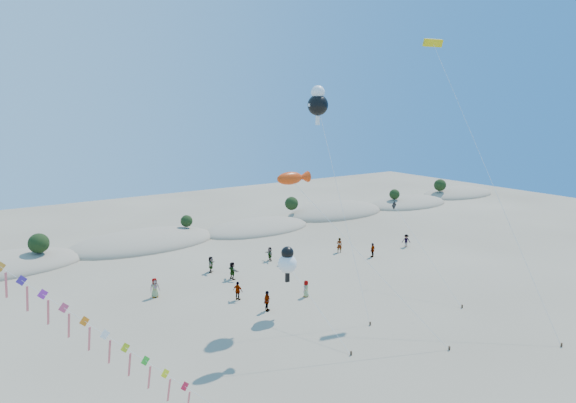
{
  "coord_description": "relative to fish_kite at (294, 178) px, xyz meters",
  "views": [
    {
      "loc": [
        -17.71,
        -14.19,
        16.95
      ],
      "look_at": [
        1.26,
        14.0,
        10.42
      ],
      "focal_mm": 30.0,
      "sensor_mm": 36.0,
      "label": 1
    }
  ],
  "objects": [
    {
      "name": "dune_ridge",
      "position": [
        -0.99,
        30.7,
        -11.87
      ],
      "size": [
        145.3,
        11.49,
        5.57
      ],
      "color": "gray",
      "rests_on": "ground"
    },
    {
      "name": "fish_kite",
      "position": [
        0.0,
        0.0,
        0.0
      ],
      "size": [
        9.01,
        9.26,
        12.5
      ],
      "color": "#3F2D1E",
      "rests_on": "ground"
    },
    {
      "name": "cartoon_kite_low",
      "position": [
        1.52,
        3.08,
        -7.44
      ],
      "size": [
        1.58,
        9.27,
        5.83
      ],
      "color": "#3F2D1E",
      "rests_on": "ground"
    },
    {
      "name": "cartoon_kite_high",
      "position": [
        5.82,
        4.79,
        5.52
      ],
      "size": [
        2.0,
        8.34,
        18.95
      ],
      "color": "#3F2D1E",
      "rests_on": "ground"
    },
    {
      "name": "parafoil_kite",
      "position": [
        17.17,
        1.89,
        10.29
      ],
      "size": [
        3.6,
        15.78,
        23.35
      ],
      "color": "#3F2D1E",
      "rests_on": "ground"
    },
    {
      "name": "dark_kite",
      "position": [
        15.34,
        2.02,
        -6.72
      ],
      "size": [
        1.42,
        9.49,
        7.9
      ],
      "color": "#3F2D1E",
      "rests_on": "ground"
    },
    {
      "name": "beachgoers",
      "position": [
        5.95,
        11.98,
        -11.12
      ],
      "size": [
        32.55,
        13.06,
        1.82
      ],
      "color": "slate",
      "rests_on": "ground"
    }
  ]
}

